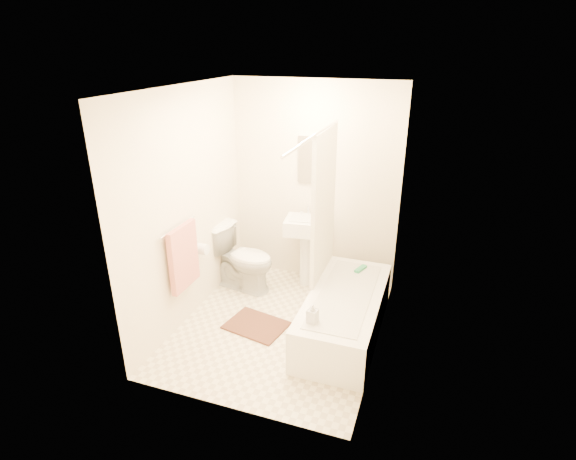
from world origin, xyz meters
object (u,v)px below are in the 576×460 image
(sink, at_px, (306,249))
(bathtub, at_px, (344,314))
(toilet, at_px, (243,258))
(soap_bottle, at_px, (313,313))
(bath_mat, at_px, (256,325))

(sink, relative_size, bathtub, 0.59)
(toilet, height_order, bathtub, toilet)
(sink, height_order, bathtub, sink)
(sink, relative_size, soap_bottle, 4.83)
(bath_mat, height_order, soap_bottle, soap_bottle)
(toilet, distance_m, bathtub, 1.46)
(toilet, relative_size, soap_bottle, 4.00)
(bathtub, height_order, soap_bottle, soap_bottle)
(toilet, xyz_separation_m, bathtub, (1.35, -0.52, -0.16))
(sink, distance_m, bath_mat, 1.15)
(bathtub, distance_m, soap_bottle, 0.68)
(bathtub, relative_size, soap_bottle, 8.15)
(toilet, distance_m, sink, 0.76)
(bathtub, distance_m, bath_mat, 0.94)
(toilet, height_order, bath_mat, toilet)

